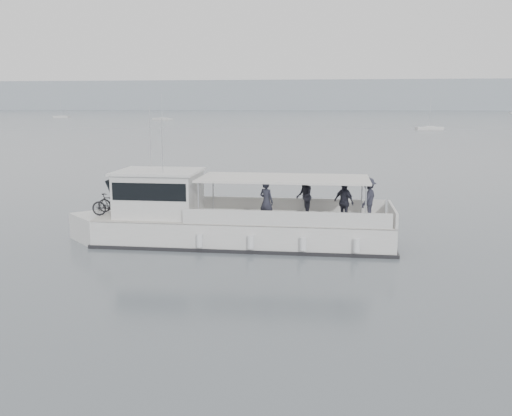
# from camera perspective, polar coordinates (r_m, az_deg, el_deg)

# --- Properties ---
(ground) EXTENTS (1400.00, 1400.00, 0.00)m
(ground) POSITION_cam_1_polar(r_m,az_deg,el_deg) (23.39, 10.14, -4.76)
(ground) COLOR #51595F
(ground) RESTS_ON ground
(headland) EXTENTS (1400.00, 90.00, 28.00)m
(headland) POSITION_cam_1_polar(r_m,az_deg,el_deg) (582.63, 7.77, 11.07)
(headland) COLOR #939EA8
(headland) RESTS_ON ground
(tour_boat) EXTENTS (14.53, 3.75, 6.09)m
(tour_boat) POSITION_cam_1_polar(r_m,az_deg,el_deg) (25.07, -4.01, -1.26)
(tour_boat) COLOR silver
(tour_boat) RESTS_ON ground
(moored_fleet) EXTENTS (430.09, 315.68, 10.03)m
(moored_fleet) POSITION_cam_1_polar(r_m,az_deg,el_deg) (219.89, 6.49, 8.84)
(moored_fleet) COLOR silver
(moored_fleet) RESTS_ON ground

